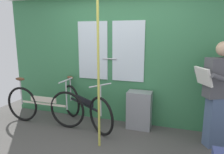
{
  "coord_description": "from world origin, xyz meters",
  "views": [
    {
      "loc": [
        1.07,
        -2.49,
        1.68
      ],
      "look_at": [
        0.05,
        0.59,
        1.02
      ],
      "focal_mm": 33.48,
      "sensor_mm": 36.0,
      "label": 1
    }
  ],
  "objects_px": {
    "bicycle_leaning_behind": "(43,105)",
    "trash_bin_by_wall": "(139,110)",
    "passenger_reading_newspaper": "(218,93)",
    "bicycle_near_door": "(84,106)",
    "handrail_pole": "(98,70)"
  },
  "relations": [
    {
      "from": "bicycle_leaning_behind",
      "to": "trash_bin_by_wall",
      "type": "bearing_deg",
      "value": 12.86
    },
    {
      "from": "bicycle_near_door",
      "to": "handrail_pole",
      "type": "bearing_deg",
      "value": -16.16
    },
    {
      "from": "bicycle_leaning_behind",
      "to": "trash_bin_by_wall",
      "type": "distance_m",
      "value": 1.8
    },
    {
      "from": "bicycle_leaning_behind",
      "to": "handrail_pole",
      "type": "relative_size",
      "value": 0.71
    },
    {
      "from": "bicycle_near_door",
      "to": "bicycle_leaning_behind",
      "type": "xyz_separation_m",
      "value": [
        -0.74,
        -0.23,
        0.01
      ]
    },
    {
      "from": "bicycle_leaning_behind",
      "to": "trash_bin_by_wall",
      "type": "relative_size",
      "value": 2.46
    },
    {
      "from": "passenger_reading_newspaper",
      "to": "trash_bin_by_wall",
      "type": "height_order",
      "value": "passenger_reading_newspaper"
    },
    {
      "from": "bicycle_leaning_behind",
      "to": "handrail_pole",
      "type": "height_order",
      "value": "handrail_pole"
    },
    {
      "from": "handrail_pole",
      "to": "trash_bin_by_wall",
      "type": "bearing_deg",
      "value": 61.21
    },
    {
      "from": "passenger_reading_newspaper",
      "to": "bicycle_near_door",
      "type": "bearing_deg",
      "value": -29.89
    },
    {
      "from": "bicycle_near_door",
      "to": "trash_bin_by_wall",
      "type": "bearing_deg",
      "value": 42.84
    },
    {
      "from": "passenger_reading_newspaper",
      "to": "trash_bin_by_wall",
      "type": "xyz_separation_m",
      "value": [
        -1.21,
        0.26,
        -0.5
      ]
    },
    {
      "from": "passenger_reading_newspaper",
      "to": "trash_bin_by_wall",
      "type": "relative_size",
      "value": 2.33
    },
    {
      "from": "bicycle_near_door",
      "to": "passenger_reading_newspaper",
      "type": "bearing_deg",
      "value": 30.69
    },
    {
      "from": "bicycle_leaning_behind",
      "to": "trash_bin_by_wall",
      "type": "height_order",
      "value": "bicycle_leaning_behind"
    }
  ]
}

